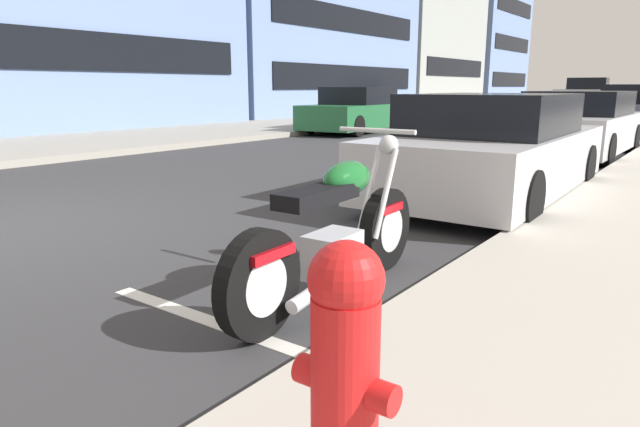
{
  "coord_description": "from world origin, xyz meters",
  "views": [
    {
      "loc": [
        -2.17,
        -5.93,
        1.41
      ],
      "look_at": [
        0.77,
        -3.78,
        0.58
      ],
      "focal_mm": 31.14,
      "sensor_mm": 36.0,
      "label": 1
    }
  ],
  "objects_px": {
    "parked_motorcycle": "(335,236)",
    "parked_car_across_street": "(492,150)",
    "crossing_truck": "(602,96)",
    "fire_hydrant": "(345,360)",
    "parked_car_mid_block": "(635,112)",
    "car_opposite_curb": "(356,111)",
    "parked_car_near_corner": "(577,125)"
  },
  "relations": [
    {
      "from": "car_opposite_curb",
      "to": "fire_hydrant",
      "type": "xyz_separation_m",
      "value": [
        -13.7,
        -8.73,
        -0.09
      ]
    },
    {
      "from": "fire_hydrant",
      "to": "car_opposite_curb",
      "type": "bearing_deg",
      "value": 32.51
    },
    {
      "from": "parked_car_mid_block",
      "to": "fire_hydrant",
      "type": "bearing_deg",
      "value": -173.92
    },
    {
      "from": "parked_car_mid_block",
      "to": "crossing_truck",
      "type": "height_order",
      "value": "crossing_truck"
    },
    {
      "from": "crossing_truck",
      "to": "parked_motorcycle",
      "type": "bearing_deg",
      "value": 93.48
    },
    {
      "from": "crossing_truck",
      "to": "fire_hydrant",
      "type": "bearing_deg",
      "value": 95.01
    },
    {
      "from": "parked_motorcycle",
      "to": "crossing_truck",
      "type": "height_order",
      "value": "crossing_truck"
    },
    {
      "from": "parked_motorcycle",
      "to": "crossing_truck",
      "type": "distance_m",
      "value": 34.3
    },
    {
      "from": "crossing_truck",
      "to": "fire_hydrant",
      "type": "relative_size",
      "value": 6.87
    },
    {
      "from": "parked_motorcycle",
      "to": "parked_car_across_street",
      "type": "xyz_separation_m",
      "value": [
        4.04,
        0.35,
        0.2
      ]
    },
    {
      "from": "parked_motorcycle",
      "to": "crossing_truck",
      "type": "xyz_separation_m",
      "value": [
        34.02,
        4.31,
        0.48
      ]
    },
    {
      "from": "parked_car_mid_block",
      "to": "car_opposite_curb",
      "type": "xyz_separation_m",
      "value": [
        -3.86,
        7.31,
        -0.03
      ]
    },
    {
      "from": "parked_motorcycle",
      "to": "fire_hydrant",
      "type": "relative_size",
      "value": 2.63
    },
    {
      "from": "parked_car_across_street",
      "to": "parked_car_near_corner",
      "type": "bearing_deg",
      "value": 0.52
    },
    {
      "from": "car_opposite_curb",
      "to": "parked_car_near_corner",
      "type": "bearing_deg",
      "value": 66.1
    },
    {
      "from": "parked_motorcycle",
      "to": "fire_hydrant",
      "type": "distance_m",
      "value": 2.03
    },
    {
      "from": "parked_car_across_street",
      "to": "crossing_truck",
      "type": "relative_size",
      "value": 0.78
    },
    {
      "from": "fire_hydrant",
      "to": "crossing_truck",
      "type": "bearing_deg",
      "value": 8.74
    },
    {
      "from": "parked_car_near_corner",
      "to": "fire_hydrant",
      "type": "relative_size",
      "value": 5.31
    },
    {
      "from": "parked_car_across_street",
      "to": "crossing_truck",
      "type": "xyz_separation_m",
      "value": [
        29.99,
        3.96,
        0.28
      ]
    },
    {
      "from": "parked_car_across_street",
      "to": "fire_hydrant",
      "type": "bearing_deg",
      "value": -165.96
    },
    {
      "from": "parked_car_across_street",
      "to": "fire_hydrant",
      "type": "xyz_separation_m",
      "value": [
        -5.68,
        -1.53,
        -0.05
      ]
    },
    {
      "from": "parked_motorcycle",
      "to": "parked_car_across_street",
      "type": "distance_m",
      "value": 4.06
    },
    {
      "from": "parked_car_mid_block",
      "to": "crossing_truck",
      "type": "distance_m",
      "value": 18.56
    },
    {
      "from": "parked_car_near_corner",
      "to": "car_opposite_curb",
      "type": "xyz_separation_m",
      "value": [
        2.53,
        7.05,
        0.03
      ]
    },
    {
      "from": "parked_car_across_street",
      "to": "crossing_truck",
      "type": "bearing_deg",
      "value": 6.51
    },
    {
      "from": "fire_hydrant",
      "to": "parked_car_mid_block",
      "type": "bearing_deg",
      "value": 4.62
    },
    {
      "from": "crossing_truck",
      "to": "parked_car_near_corner",
      "type": "bearing_deg",
      "value": 95.11
    },
    {
      "from": "parked_car_near_corner",
      "to": "fire_hydrant",
      "type": "bearing_deg",
      "value": -170.74
    },
    {
      "from": "crossing_truck",
      "to": "car_opposite_curb",
      "type": "bearing_deg",
      "value": 77.87
    },
    {
      "from": "parked_car_mid_block",
      "to": "car_opposite_curb",
      "type": "relative_size",
      "value": 0.97
    },
    {
      "from": "car_opposite_curb",
      "to": "parked_motorcycle",
      "type": "bearing_deg",
      "value": 27.88
    }
  ]
}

